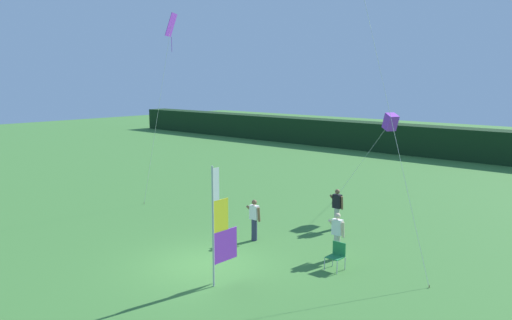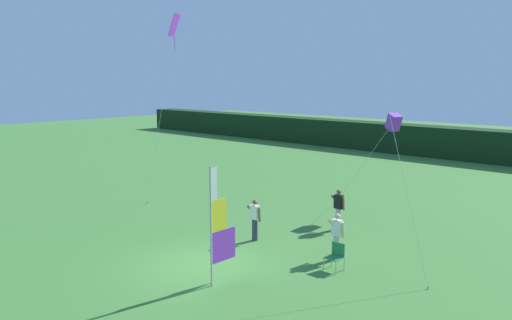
{
  "view_description": "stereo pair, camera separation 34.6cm",
  "coord_description": "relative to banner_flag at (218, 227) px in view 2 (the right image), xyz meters",
  "views": [
    {
      "loc": [
        11.98,
        -10.93,
        6.17
      ],
      "look_at": [
        0.26,
        2.27,
        3.32
      ],
      "focal_mm": 35.29,
      "sensor_mm": 36.0,
      "label": 1
    },
    {
      "loc": [
        12.23,
        -10.7,
        6.17
      ],
      "look_at": [
        0.26,
        2.27,
        3.32
      ],
      "focal_mm": 35.29,
      "sensor_mm": 36.0,
      "label": 2
    }
  ],
  "objects": [
    {
      "name": "ground_plane",
      "position": [
        -1.51,
        0.76,
        -1.76
      ],
      "size": [
        120.0,
        120.0,
        0.0
      ],
      "primitive_type": "plane",
      "color": "#3D7533"
    },
    {
      "name": "distant_treeline",
      "position": [
        -1.51,
        29.39,
        -0.56
      ],
      "size": [
        80.0,
        2.4,
        2.41
      ],
      "primitive_type": "cube",
      "color": "black",
      "rests_on": "ground"
    },
    {
      "name": "banner_flag",
      "position": [
        0.0,
        0.0,
        0.0
      ],
      "size": [
        0.06,
        1.03,
        3.68
      ],
      "color": "#B7B7BC",
      "rests_on": "ground"
    },
    {
      "name": "person_near_banner",
      "position": [
        1.48,
        4.18,
        -0.9
      ],
      "size": [
        0.55,
        0.48,
        1.63
      ],
      "color": "#B7B2A3",
      "rests_on": "ground"
    },
    {
      "name": "person_mid_field",
      "position": [
        -0.45,
        7.19,
        -0.87
      ],
      "size": [
        0.55,
        0.48,
        1.68
      ],
      "color": "#B7B2A3",
      "rests_on": "ground"
    },
    {
      "name": "person_far_left",
      "position": [
        -1.99,
        3.77,
        -0.91
      ],
      "size": [
        0.55,
        0.48,
        1.61
      ],
      "color": "#2D334C",
      "rests_on": "ground"
    },
    {
      "name": "folding_chair",
      "position": [
        2.01,
        3.34,
        -1.25
      ],
      "size": [
        0.51,
        0.51,
        0.89
      ],
      "color": "#BCBCC1",
      "rests_on": "ground"
    },
    {
      "name": "kite_purple_box_1",
      "position": [
        -0.39,
        11.53,
        2.41
      ],
      "size": [
        3.07,
        1.16,
        4.62
      ],
      "color": "brown",
      "rests_on": "ground"
    },
    {
      "name": "kite_purple_diamond_2",
      "position": [
        -8.85,
        5.45,
        6.6
      ],
      "size": [
        1.49,
        1.57,
        9.23
      ],
      "color": "brown",
      "rests_on": "ground"
    }
  ]
}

